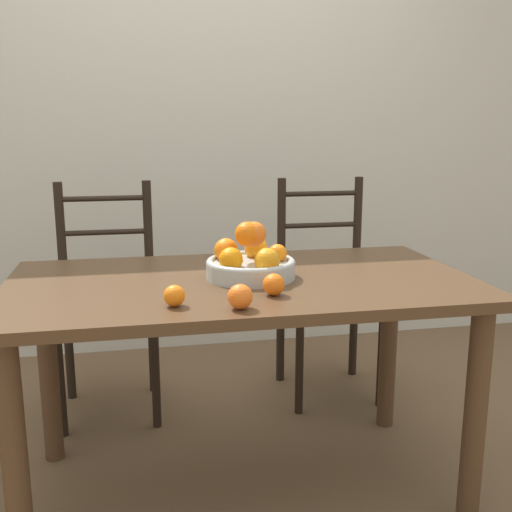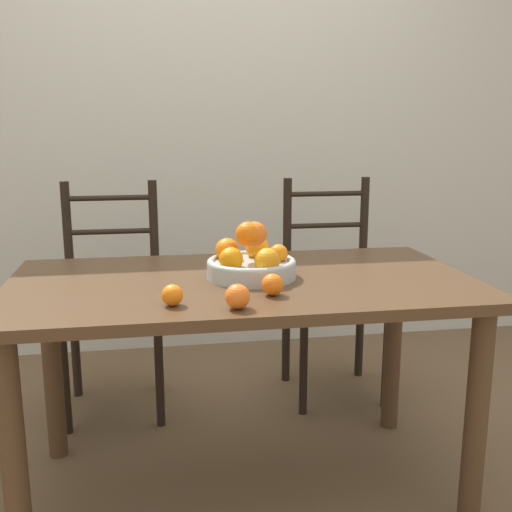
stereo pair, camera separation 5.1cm
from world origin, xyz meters
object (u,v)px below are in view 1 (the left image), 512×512
fruit_bowl (250,260)px  chair_right (327,293)px  orange_loose_0 (240,297)px  orange_loose_1 (274,285)px  chair_left (108,305)px  orange_loose_2 (174,296)px

fruit_bowl → chair_right: size_ratio=0.29×
fruit_bowl → orange_loose_0: 0.35m
orange_loose_1 → chair_left: chair_left is taller
chair_left → fruit_bowl: bearing=-55.2°
fruit_bowl → orange_loose_2: fruit_bowl is taller
orange_loose_2 → chair_left: size_ratio=0.06×
orange_loose_1 → chair_left: size_ratio=0.06×
chair_left → orange_loose_0: bearing=-68.9°
chair_right → orange_loose_0: bearing=-119.3°
orange_loose_0 → fruit_bowl: bearing=74.6°
orange_loose_1 → orange_loose_2: size_ratio=1.09×
fruit_bowl → orange_loose_0: size_ratio=4.22×
orange_loose_0 → orange_loose_2: bearing=161.0°
orange_loose_1 → orange_loose_0: bearing=-136.7°
fruit_bowl → chair_right: (0.50, 0.71, -0.34)m
chair_left → chair_right: bearing=-0.2°
fruit_bowl → orange_loose_2: 0.38m
orange_loose_0 → orange_loose_2: (-0.17, 0.06, -0.00)m
orange_loose_1 → chair_right: 1.09m
chair_right → fruit_bowl: bearing=-124.8°
orange_loose_2 → chair_left: bearing=103.4°
orange_loose_0 → orange_loose_1: (0.12, 0.11, -0.00)m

